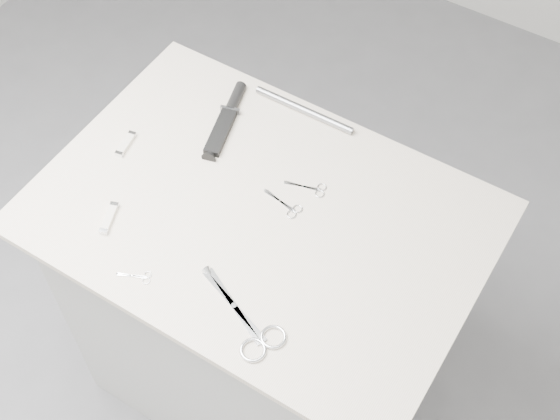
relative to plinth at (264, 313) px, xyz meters
The scene contains 11 objects.
ground 0.46m from the plinth, ahead, with size 4.00×4.00×0.01m, color gray.
plinth is the anchor object (origin of this frame).
display_board 0.46m from the plinth, ahead, with size 1.00×0.70×0.02m, color beige.
large_shears 0.56m from the plinth, 60.21° to the right, with size 0.24×0.15×0.01m.
embroidery_scissors_a 0.48m from the plinth, 48.54° to the left, with size 0.10×0.04×0.00m.
embroidery_scissors_b 0.49m from the plinth, 62.44° to the left, with size 0.10×0.05×0.00m.
tiny_scissors 0.56m from the plinth, 115.16° to the right, with size 0.07×0.05×0.00m.
sheathed_knife 0.56m from the plinth, 138.13° to the left, with size 0.10×0.24×0.03m.
pocket_knife_a 0.58m from the plinth, 145.30° to the right, with size 0.05×0.08×0.01m.
pocket_knife_b 0.61m from the plinth, behind, with size 0.03×0.08×0.01m.
metal_rail 0.58m from the plinth, 103.19° to the left, with size 0.02×0.02×0.27m, color gray.
Camera 1 is at (0.57, -0.83, 2.34)m, focal length 50.00 mm.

